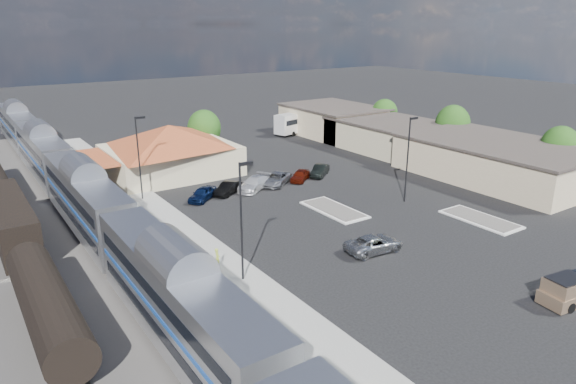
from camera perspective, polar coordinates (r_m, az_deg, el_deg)
ground at (r=48.42m, az=2.92°, el=-3.65°), size 280.00×280.00×0.00m
railbed at (r=47.76m, az=-24.12°, el=-5.54°), size 16.00×100.00×0.12m
platform at (r=47.96m, az=-13.11°, el=-4.23°), size 5.50×92.00×0.18m
passenger_train at (r=48.86m, az=-21.49°, el=-1.15°), size 3.00×104.00×5.55m
freight_cars at (r=49.31m, az=-28.39°, el=-3.11°), size 2.80×46.00×4.00m
station_depot at (r=65.66m, az=-13.02°, el=4.63°), size 18.35×12.24×6.20m
buildings_east at (r=76.16m, az=13.50°, el=5.76°), size 14.40×51.40×4.80m
traffic_island_south at (r=52.16m, az=5.13°, el=-1.94°), size 3.30×7.50×0.21m
traffic_island_north at (r=52.79m, az=20.59°, el=-2.84°), size 3.30×7.50×0.21m
lamp_plat_s at (r=36.25m, az=-5.11°, el=-2.30°), size 1.08×0.25×9.00m
lamp_plat_n at (r=55.78m, az=-16.21°, el=4.34°), size 1.08×0.25×9.00m
lamp_lot at (r=54.63m, az=13.25°, el=4.30°), size 1.08×0.25×9.00m
tree_east_a at (r=70.36m, az=27.96°, el=4.49°), size 4.56×4.56×6.42m
tree_east_b at (r=78.85m, az=17.82°, el=7.25°), size 4.94×4.94×6.96m
tree_east_c at (r=88.12m, az=10.66°, el=8.57°), size 4.41×4.41×6.21m
tree_depot at (r=73.75m, az=-9.30°, el=7.02°), size 4.71×4.71×6.63m
suv at (r=43.15m, az=9.57°, el=-5.68°), size 5.32×2.82×1.42m
coach_bus at (r=89.61m, az=1.44°, el=7.93°), size 11.50×5.24×3.61m
person_a at (r=39.78m, az=-7.86°, el=-7.28°), size 0.53×0.67×1.62m
person_b at (r=38.63m, az=-8.96°, el=-7.92°), size 0.85×1.02×1.90m
parked_car_a at (r=55.55m, az=-9.48°, el=-0.19°), size 4.39×3.90×1.44m
parked_car_b at (r=57.13m, az=-6.70°, el=0.42°), size 4.26×3.45×1.36m
parked_car_c at (r=58.31m, az=-3.78°, el=0.95°), size 5.58×4.52×1.52m
parked_car_d at (r=60.16m, az=-1.29°, el=1.48°), size 5.50×4.94×1.42m
parked_car_e at (r=61.65m, az=1.36°, el=1.86°), size 4.10×3.66×1.34m
parked_car_f at (r=63.71m, az=3.56°, el=2.39°), size 4.23×3.73×1.39m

